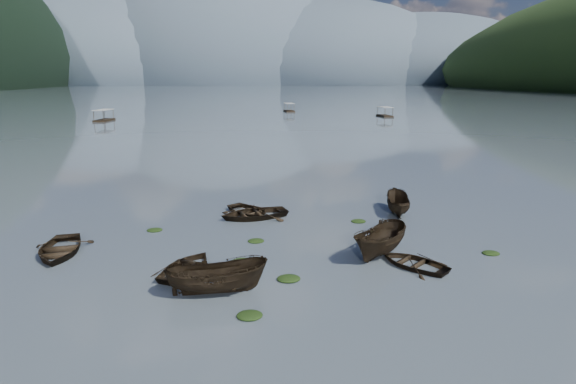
{
  "coord_description": "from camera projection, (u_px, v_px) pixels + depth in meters",
  "views": [
    {
      "loc": [
        -2.39,
        -18.8,
        9.82
      ],
      "look_at": [
        0.0,
        12.0,
        2.0
      ],
      "focal_mm": 28.0,
      "sensor_mm": 36.0,
      "label": 1
    }
  ],
  "objects": [
    {
      "name": "weed_clump_0",
      "position": [
        250.0,
        317.0,
        19.06
      ],
      "size": [
        1.12,
        0.92,
        0.25
      ],
      "primitive_type": "ellipsoid",
      "color": "black",
      "rests_on": "ground"
    },
    {
      "name": "weed_clump_3",
      "position": [
        374.0,
        232.0,
        29.64
      ],
      "size": [
        0.84,
        0.71,
        0.19
      ],
      "primitive_type": "ellipsoid",
      "color": "black",
      "rests_on": "ground"
    },
    {
      "name": "pontoon_right",
      "position": [
        385.0,
        117.0,
        119.42
      ],
      "size": [
        3.12,
        6.53,
        2.43
      ],
      "primitive_type": null,
      "rotation": [
        0.0,
        0.0,
        0.08
      ],
      "color": "black",
      "rests_on": "ground"
    },
    {
      "name": "pontoon_centre",
      "position": [
        289.0,
        112.0,
        137.53
      ],
      "size": [
        3.16,
        6.52,
        2.42
      ],
      "primitive_type": null,
      "rotation": [
        0.0,
        0.0,
        0.09
      ],
      "color": "black",
      "rests_on": "ground"
    },
    {
      "name": "pontoon_left",
      "position": [
        104.0,
        121.0,
        106.9
      ],
      "size": [
        3.45,
        6.98,
        2.58
      ],
      "primitive_type": null,
      "rotation": [
        0.0,
        0.0,
        -0.1
      ],
      "color": "black",
      "rests_on": "ground"
    },
    {
      "name": "rowboat_6",
      "position": [
        248.0,
        214.0,
        33.53
      ],
      "size": [
        4.85,
        5.12,
        0.86
      ],
      "primitive_type": "imported",
      "rotation": [
        0.0,
        0.0,
        0.62
      ],
      "color": "black",
      "rests_on": "ground"
    },
    {
      "name": "rowboat_8",
      "position": [
        397.0,
        213.0,
        33.86
      ],
      "size": [
        2.48,
        4.57,
        1.67
      ],
      "primitive_type": "imported",
      "rotation": [
        0.0,
        0.0,
        2.94
      ],
      "color": "black",
      "rests_on": "ground"
    },
    {
      "name": "haze_mtn_a",
      "position": [
        119.0,
        84.0,
        871.09
      ],
      "size": [
        520.0,
        520.0,
        280.0
      ],
      "primitive_type": "ellipsoid",
      "color": "#475666",
      "rests_on": "ground"
    },
    {
      "name": "weed_clump_6",
      "position": [
        256.0,
        242.0,
        27.84
      ],
      "size": [
        1.03,
        0.86,
        0.21
      ],
      "primitive_type": "ellipsoid",
      "color": "black",
      "rests_on": "ground"
    },
    {
      "name": "haze_mtn_c",
      "position": [
        323.0,
        84.0,
        901.09
      ],
      "size": [
        520.0,
        520.0,
        260.0
      ],
      "primitive_type": "ellipsoid",
      "color": "#475666",
      "rests_on": "ground"
    },
    {
      "name": "rowboat_1",
      "position": [
        187.0,
        271.0,
        23.65
      ],
      "size": [
        4.17,
        4.72,
        0.81
      ],
      "primitive_type": "imported",
      "rotation": [
        0.0,
        0.0,
        2.71
      ],
      "color": "black",
      "rests_on": "ground"
    },
    {
      "name": "weed_clump_7",
      "position": [
        358.0,
        222.0,
        31.66
      ],
      "size": [
        1.06,
        0.85,
        0.23
      ],
      "primitive_type": "ellipsoid",
      "color": "black",
      "rests_on": "ground"
    },
    {
      "name": "rowboat_0",
      "position": [
        60.0,
        254.0,
        25.93
      ],
      "size": [
        4.13,
        5.22,
        0.97
      ],
      "primitive_type": "imported",
      "rotation": [
        0.0,
        0.0,
        0.18
      ],
      "color": "black",
      "rests_on": "ground"
    },
    {
      "name": "ground_plane",
      "position": [
        308.0,
        297.0,
        20.76
      ],
      "size": [
        2400.0,
        2400.0,
        0.0
      ],
      "primitive_type": "plane",
      "color": "#4E5861"
    },
    {
      "name": "weed_clump_1",
      "position": [
        241.0,
        262.0,
        24.69
      ],
      "size": [
        1.13,
        0.9,
        0.25
      ],
      "primitive_type": "ellipsoid",
      "color": "black",
      "rests_on": "ground"
    },
    {
      "name": "weed_clump_2",
      "position": [
        289.0,
        280.0,
        22.55
      ],
      "size": [
        1.2,
        0.96,
        0.26
      ],
      "primitive_type": "ellipsoid",
      "color": "black",
      "rests_on": "ground"
    },
    {
      "name": "weed_clump_5",
      "position": [
        155.0,
        231.0,
        29.83
      ],
      "size": [
        1.03,
        0.83,
        0.22
      ],
      "primitive_type": "ellipsoid",
      "color": "black",
      "rests_on": "ground"
    },
    {
      "name": "rowboat_5",
      "position": [
        380.0,
        255.0,
        25.75
      ],
      "size": [
        4.75,
        4.99,
        1.94
      ],
      "primitive_type": "imported",
      "rotation": [
        0.0,
        0.0,
        -0.73
      ],
      "color": "black",
      "rests_on": "ground"
    },
    {
      "name": "weed_clump_4",
      "position": [
        491.0,
        254.0,
        25.89
      ],
      "size": [
        1.02,
        0.81,
        0.21
      ],
      "primitive_type": "ellipsoid",
      "color": "black",
      "rests_on": "ground"
    },
    {
      "name": "haze_mtn_b",
      "position": [
        223.0,
        84.0,
        886.09
      ],
      "size": [
        520.0,
        520.0,
        340.0
      ],
      "primitive_type": "ellipsoid",
      "color": "#475666",
      "rests_on": "ground"
    },
    {
      "name": "rowboat_3",
      "position": [
        413.0,
        266.0,
        24.23
      ],
      "size": [
        4.56,
        4.65,
        0.79
      ],
      "primitive_type": "imported",
      "rotation": [
        0.0,
        0.0,
        3.87
      ],
      "color": "black",
      "rests_on": "ground"
    },
    {
      "name": "rowboat_7",
      "position": [
        254.0,
        218.0,
        32.66
      ],
      "size": [
        5.72,
        4.8,
        1.02
      ],
      "primitive_type": "imported",
      "rotation": [
        0.0,
        0.0,
        5.01
      ],
      "color": "black",
      "rests_on": "ground"
    },
    {
      "name": "haze_mtn_d",
      "position": [
        411.0,
        83.0,
        914.59
      ],
      "size": [
        520.0,
        520.0,
        220.0
      ],
      "primitive_type": "ellipsoid",
      "color": "#475666",
      "rests_on": "ground"
    },
    {
      "name": "rowboat_2",
      "position": [
        218.0,
        293.0,
        21.2
      ],
      "size": [
        4.9,
        2.13,
        1.85
      ],
      "primitive_type": "imported",
      "rotation": [
        0.0,
        0.0,
        1.64
      ],
      "color": "black",
      "rests_on": "ground"
    }
  ]
}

